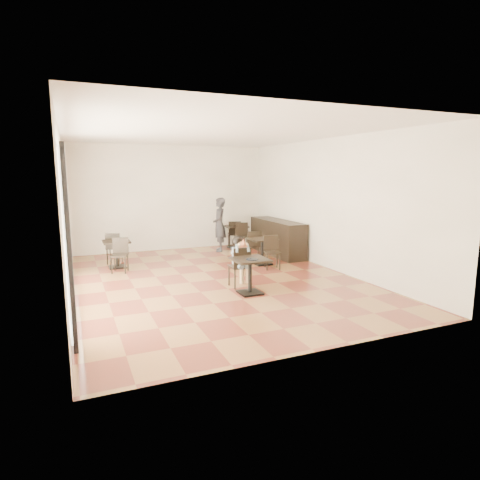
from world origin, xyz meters
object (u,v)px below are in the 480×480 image
cafe_table_mid (262,251)px  cafe_table_back (235,237)px  child_chair (239,267)px  cafe_table_left (117,254)px  chair_left_b (119,256)px  chair_back_b (242,237)px  chair_mid_b (272,253)px  chair_mid_a (253,245)px  chair_back_a (234,234)px  adult_patron (219,225)px  child (239,262)px  chair_left_a (114,248)px  child_table (250,276)px

cafe_table_mid → cafe_table_back: cafe_table_back is taller
child_chair → cafe_table_left: (-2.16, 2.79, -0.08)m
chair_left_b → chair_back_b: (3.78, 1.31, 0.02)m
chair_mid_b → cafe_table_back: bearing=101.5°
chair_mid_a → chair_back_a: 2.00m
adult_patron → cafe_table_left: (-3.13, -1.01, -0.47)m
cafe_table_back → chair_mid_b: bearing=-94.7°
child → cafe_table_left: (-2.16, 2.79, -0.20)m
chair_left_a → cafe_table_back: bearing=-149.6°
chair_mid_a → child: bearing=74.6°
chair_mid_a → chair_left_b: 3.53m
chair_mid_b → child_chair: bearing=-124.4°
chair_mid_b → chair_back_a: 3.09m
adult_patron → child_chair: bearing=2.0°
chair_left_a → adult_patron: bearing=-152.6°
child_chair → chair_back_a: size_ratio=1.00×
chair_mid_b → child_table: bearing=-113.1°
cafe_table_mid → chair_left_b: size_ratio=0.83×
chair_left_b → chair_back_b: bearing=38.2°
chair_mid_a → chair_left_b: size_ratio=1.00×
adult_patron → chair_back_a: (0.65, 0.41, -0.39)m
chair_left_a → chair_back_a: bearing=-148.0°
child_table → cafe_table_mid: child_table is taller
child → chair_back_a: 4.51m
cafe_table_mid → chair_mid_b: (0.00, -0.55, 0.07)m
cafe_table_back → child_chair: bearing=-111.5°
chair_back_a → chair_left_b: bearing=43.8°
child_table → chair_mid_b: chair_mid_b is taller
cafe_table_mid → cafe_table_back: (0.24, 2.43, 0.01)m
child_table → child: bearing=90.0°
cafe_table_left → adult_patron: bearing=17.9°
child_table → chair_left_b: 3.53m
child_chair → chair_mid_b: bearing=-140.6°
child → chair_back_b: bearing=65.5°
chair_mid_a → cafe_table_back: bearing=-81.2°
cafe_table_mid → chair_left_b: chair_left_b is taller
child_chair → cafe_table_back: child_chair is taller
cafe_table_left → chair_mid_a: 3.58m
adult_patron → cafe_table_mid: 2.21m
adult_patron → chair_mid_a: bearing=30.7°
cafe_table_mid → chair_back_a: size_ratio=0.80×
cafe_table_left → chair_mid_a: chair_mid_a is taller
child_table → child: 0.58m
child → chair_mid_b: 1.78m
adult_patron → cafe_table_back: adult_patron is taller
chair_left_a → chair_mid_b: bearing=166.9°
child_table → chair_back_b: 4.41m
cafe_table_left → chair_back_b: bearing=11.4°
cafe_table_mid → chair_mid_a: bearing=90.0°
cafe_table_left → chair_mid_a: bearing=-9.1°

